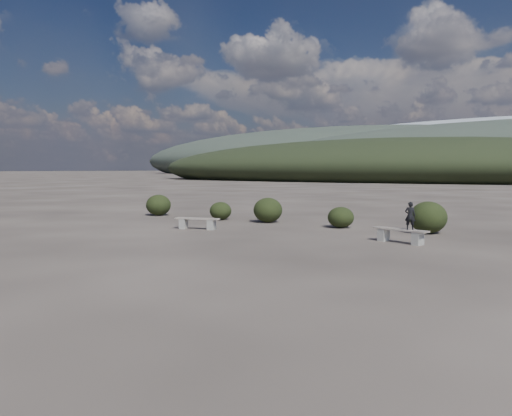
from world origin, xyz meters
The scene contains 9 objects.
ground centered at (0.00, 0.00, 0.00)m, with size 1200.00×1200.00×0.00m, color #2F2925.
bench_left centered at (-3.92, 4.95, 0.28)m, with size 1.85×0.83×0.45m.
bench_right centered at (4.01, 5.54, 0.28)m, with size 1.90×0.85×0.47m.
seated_person centered at (4.34, 5.45, 0.91)m, with size 0.33×0.21×0.90m, color black.
shrub_a centered at (-5.36, 8.48, 0.42)m, with size 1.04×1.04×0.85m, color black.
shrub_b centered at (-2.87, 8.68, 0.56)m, with size 1.30×1.30×1.12m, color black.
shrub_c centered at (0.72, 8.48, 0.43)m, with size 1.07×1.07×0.86m, color black.
shrub_d centered at (4.18, 8.54, 0.60)m, with size 1.37×1.37×1.20m, color black.
shrub_f centered at (-9.41, 8.57, 0.54)m, with size 1.28×1.28×1.08m, color black.
Camera 1 is at (8.60, -10.53, 2.39)m, focal length 35.00 mm.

